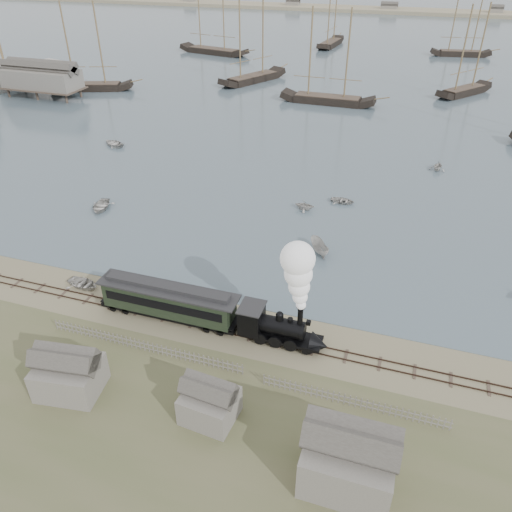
% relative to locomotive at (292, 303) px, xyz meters
% --- Properties ---
extents(ground, '(600.00, 600.00, 0.00)m').
position_rel_locomotive_xyz_m(ground, '(-5.79, 2.00, -4.77)').
color(ground, gray).
rests_on(ground, ground).
extents(harbor_water, '(600.00, 336.00, 0.06)m').
position_rel_locomotive_xyz_m(harbor_water, '(-5.79, 172.00, -4.74)').
color(harbor_water, '#445761').
rests_on(harbor_water, ground).
extents(rail_track, '(120.00, 1.80, 0.16)m').
position_rel_locomotive_xyz_m(rail_track, '(-5.79, 0.00, -4.73)').
color(rail_track, '#33231B').
rests_on(rail_track, ground).
extents(picket_fence_west, '(19.00, 0.10, 1.20)m').
position_rel_locomotive_xyz_m(picket_fence_west, '(-12.29, -5.00, -4.77)').
color(picket_fence_west, slate).
rests_on(picket_fence_west, ground).
extents(picket_fence_east, '(15.00, 0.10, 1.20)m').
position_rel_locomotive_xyz_m(picket_fence_east, '(6.71, -5.50, -4.77)').
color(picket_fence_east, slate).
rests_on(picket_fence_east, ground).
extents(shed_left, '(5.00, 4.00, 4.10)m').
position_rel_locomotive_xyz_m(shed_left, '(-15.79, -11.00, -4.77)').
color(shed_left, slate).
rests_on(shed_left, ground).
extents(shed_mid, '(4.00, 3.50, 3.60)m').
position_rel_locomotive_xyz_m(shed_mid, '(-3.79, -10.00, -4.77)').
color(shed_mid, slate).
rests_on(shed_mid, ground).
extents(shed_right, '(6.00, 5.00, 5.10)m').
position_rel_locomotive_xyz_m(shed_right, '(7.21, -12.00, -4.77)').
color(shed_right, slate).
rests_on(shed_right, ground).
extents(far_spit, '(500.00, 20.00, 1.80)m').
position_rel_locomotive_xyz_m(far_spit, '(-5.79, 252.00, -4.77)').
color(far_spit, tan).
rests_on(far_spit, ground).
extents(locomotive, '(8.32, 3.10, 10.37)m').
position_rel_locomotive_xyz_m(locomotive, '(0.00, 0.00, 0.00)').
color(locomotive, black).
rests_on(locomotive, ground).
extents(passenger_coach, '(14.16, 2.73, 3.44)m').
position_rel_locomotive_xyz_m(passenger_coach, '(-12.24, 0.00, -2.59)').
color(passenger_coach, black).
rests_on(passenger_coach, ground).
extents(beached_dinghy, '(3.18, 4.08, 0.77)m').
position_rel_locomotive_xyz_m(beached_dinghy, '(-23.51, 1.77, -4.38)').
color(beached_dinghy, '#B8B6AF').
rests_on(beached_dinghy, ground).
extents(rowboat_0, '(5.02, 4.14, 0.90)m').
position_rel_locomotive_xyz_m(rowboat_0, '(-31.92, 18.12, -4.25)').
color(rowboat_0, '#B8B6AF').
rests_on(rowboat_0, harbor_water).
extents(rowboat_1, '(2.44, 2.80, 1.44)m').
position_rel_locomotive_xyz_m(rowboat_1, '(-5.08, 26.72, -3.99)').
color(rowboat_1, '#B8B6AF').
rests_on(rowboat_1, harbor_water).
extents(rowboat_2, '(3.99, 3.41, 1.49)m').
position_rel_locomotive_xyz_m(rowboat_2, '(-0.82, 16.30, -3.96)').
color(rowboat_2, '#B8B6AF').
rests_on(rowboat_2, harbor_water).
extents(rowboat_3, '(2.52, 3.47, 0.70)m').
position_rel_locomotive_xyz_m(rowboat_3, '(-0.44, 30.47, -4.35)').
color(rowboat_3, '#B8B6AF').
rests_on(rowboat_3, harbor_water).
extents(rowboat_6, '(4.59, 5.28, 0.91)m').
position_rel_locomotive_xyz_m(rowboat_6, '(-43.74, 40.54, -4.25)').
color(rowboat_6, '#B8B6AF').
rests_on(rowboat_6, harbor_water).
extents(rowboat_7, '(3.33, 3.03, 1.51)m').
position_rel_locomotive_xyz_m(rowboat_7, '(12.05, 47.00, -3.95)').
color(rowboat_7, '#B8B6AF').
rests_on(rowboat_7, harbor_water).
extents(schooner_0, '(19.86, 10.89, 20.00)m').
position_rel_locomotive_xyz_m(schooner_0, '(-69.82, 72.94, 5.29)').
color(schooner_0, black).
rests_on(schooner_0, harbor_water).
extents(schooner_1, '(13.69, 20.96, 20.00)m').
position_rel_locomotive_xyz_m(schooner_1, '(-34.96, 93.36, 5.29)').
color(schooner_1, black).
rests_on(schooner_1, harbor_water).
extents(schooner_2, '(21.38, 5.37, 20.00)m').
position_rel_locomotive_xyz_m(schooner_2, '(-12.55, 79.54, 5.29)').
color(schooner_2, black).
rests_on(schooner_2, harbor_water).
extents(schooner_3, '(13.51, 16.46, 20.00)m').
position_rel_locomotive_xyz_m(schooner_3, '(16.98, 96.95, 5.29)').
color(schooner_3, black).
rests_on(schooner_3, harbor_water).
extents(schooner_6, '(24.83, 10.73, 20.00)m').
position_rel_locomotive_xyz_m(schooner_6, '(-58.79, 124.67, 5.29)').
color(schooner_6, black).
rests_on(schooner_6, harbor_water).
extents(schooner_7, '(6.52, 20.66, 20.00)m').
position_rel_locomotive_xyz_m(schooner_7, '(-25.54, 149.79, 5.29)').
color(schooner_7, black).
rests_on(schooner_7, harbor_water).
extents(schooner_8, '(18.55, 7.14, 20.00)m').
position_rel_locomotive_xyz_m(schooner_8, '(16.90, 145.44, 5.29)').
color(schooner_8, black).
rests_on(schooner_8, harbor_water).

